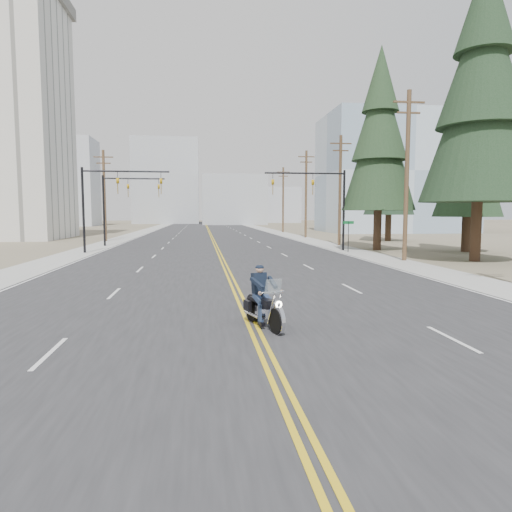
{
  "coord_description": "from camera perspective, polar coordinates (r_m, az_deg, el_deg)",
  "views": [
    {
      "loc": [
        -1.46,
        -6.9,
        3.29
      ],
      "look_at": [
        0.69,
        10.85,
        1.6
      ],
      "focal_mm": 32.0,
      "sensor_mm": 36.0,
      "label": 1
    }
  ],
  "objects": [
    {
      "name": "ground_plane",
      "position": [
        7.78,
        4.87,
        -19.63
      ],
      "size": [
        400.0,
        400.0,
        0.0
      ],
      "primitive_type": "plane",
      "color": "#776D56",
      "rests_on": "ground"
    },
    {
      "name": "road",
      "position": [
        76.98,
        -5.82,
        2.92
      ],
      "size": [
        20.0,
        200.0,
        0.01
      ],
      "primitive_type": "cube",
      "color": "#303033",
      "rests_on": "ground"
    },
    {
      "name": "sidewalk_left",
      "position": [
        77.62,
        -14.35,
        2.8
      ],
      "size": [
        3.0,
        200.0,
        0.01
      ],
      "primitive_type": "cube",
      "color": "#A5A5A0",
      "rests_on": "ground"
    },
    {
      "name": "sidewalk_right",
      "position": [
        78.05,
        2.66,
        2.98
      ],
      "size": [
        3.0,
        200.0,
        0.01
      ],
      "primitive_type": "cube",
      "color": "#A5A5A0",
      "rests_on": "ground"
    },
    {
      "name": "traffic_mast_left",
      "position": [
        39.65,
        -17.98,
        7.52
      ],
      "size": [
        7.1,
        0.26,
        7.0
      ],
      "color": "black",
      "rests_on": "ground"
    },
    {
      "name": "traffic_mast_right",
      "position": [
        40.31,
        8.18,
        7.68
      ],
      "size": [
        7.1,
        0.26,
        7.0
      ],
      "color": "black",
      "rests_on": "ground"
    },
    {
      "name": "traffic_mast_far",
      "position": [
        47.58,
        -16.53,
        7.08
      ],
      "size": [
        6.1,
        0.26,
        7.0
      ],
      "color": "black",
      "rests_on": "ground"
    },
    {
      "name": "street_sign",
      "position": [
        38.91,
        11.48,
        3.1
      ],
      "size": [
        0.9,
        0.06,
        2.62
      ],
      "color": "black",
      "rests_on": "ground"
    },
    {
      "name": "utility_pole_b",
      "position": [
        33.11,
        18.34,
        9.79
      ],
      "size": [
        2.2,
        0.3,
        11.5
      ],
      "color": "brown",
      "rests_on": "ground"
    },
    {
      "name": "utility_pole_c",
      "position": [
        47.08,
        10.46,
        8.28
      ],
      "size": [
        2.2,
        0.3,
        11.0
      ],
      "color": "brown",
      "rests_on": "ground"
    },
    {
      "name": "utility_pole_d",
      "position": [
        61.56,
        6.27,
        7.87
      ],
      "size": [
        2.2,
        0.3,
        11.5
      ],
      "color": "brown",
      "rests_on": "ground"
    },
    {
      "name": "utility_pole_e",
      "position": [
        78.19,
        3.41,
        7.18
      ],
      "size": [
        2.2,
        0.3,
        11.0
      ],
      "color": "brown",
      "rests_on": "ground"
    },
    {
      "name": "utility_pole_left",
      "position": [
        56.04,
        -18.42,
        7.36
      ],
      "size": [
        2.2,
        0.3,
        10.5
      ],
      "color": "brown",
      "rests_on": "ground"
    },
    {
      "name": "glass_building",
      "position": [
        84.13,
        16.8,
        9.74
      ],
      "size": [
        24.0,
        16.0,
        20.0
      ],
      "primitive_type": "cube",
      "color": "#9EB5CC",
      "rests_on": "ground"
    },
    {
      "name": "haze_bldg_a",
      "position": [
        126.66,
        -22.51,
        8.48
      ],
      "size": [
        14.0,
        12.0,
        22.0
      ],
      "primitive_type": "cube",
      "color": "#B7BCC6",
      "rests_on": "ground"
    },
    {
      "name": "haze_bldg_b",
      "position": [
        132.29,
        -2.82,
        7.0
      ],
      "size": [
        18.0,
        14.0,
        14.0
      ],
      "primitive_type": "cube",
      "color": "#ADB2B7",
      "rests_on": "ground"
    },
    {
      "name": "haze_bldg_c",
      "position": [
        124.17,
        12.73,
        7.9
      ],
      "size": [
        16.0,
        12.0,
        18.0
      ],
      "primitive_type": "cube",
      "color": "#B7BCC6",
      "rests_on": "ground"
    },
    {
      "name": "haze_bldg_d",
      "position": [
        147.6,
        -11.13,
        9.07
      ],
      "size": [
        20.0,
        15.0,
        26.0
      ],
      "primitive_type": "cube",
      "color": "#ADB2B7",
      "rests_on": "ground"
    },
    {
      "name": "haze_bldg_e",
      "position": [
        159.14,
        2.68,
        6.37
      ],
      "size": [
        14.0,
        14.0,
        12.0
      ],
      "primitive_type": "cube",
      "color": "#B7BCC6",
      "rests_on": "ground"
    },
    {
      "name": "haze_bldg_f",
      "position": [
        145.33,
        -26.61,
        6.69
      ],
      "size": [
        12.0,
        12.0,
        16.0
      ],
      "primitive_type": "cube",
      "color": "#ADB2B7",
      "rests_on": "ground"
    },
    {
      "name": "motorcyclist",
      "position": [
        13.09,
        1.01,
        -5.14
      ],
      "size": [
        1.61,
        2.48,
        1.79
      ],
      "primitive_type": null,
      "rotation": [
        0.0,
        0.0,
        3.44
      ],
      "color": "black",
      "rests_on": "ground"
    },
    {
      "name": "conifer_near",
      "position": [
        35.48,
        26.45,
        18.38
      ],
      "size": [
        7.63,
        7.63,
        20.19
      ],
      "rotation": [
        0.0,
        0.0,
        0.25
      ],
      "color": "#382619",
      "rests_on": "ground"
    },
    {
      "name": "conifer_mid",
      "position": [
        42.91,
        25.13,
        11.93
      ],
      "size": [
        5.58,
        5.58,
        14.89
      ],
      "rotation": [
        0.0,
        0.0,
        -0.34
      ],
      "color": "#382619",
      "rests_on": "ground"
    },
    {
      "name": "conifer_tall",
      "position": [
        42.45,
        15.21,
        14.51
      ],
      "size": [
        6.36,
        6.36,
        17.67
      ],
      "rotation": [
        0.0,
        0.0,
        -0.15
      ],
      "color": "#382619",
      "rests_on": "ground"
    },
    {
      "name": "conifer_far",
      "position": [
        56.15,
        16.38,
        10.89
      ],
      "size": [
        5.78,
        5.78,
        15.48
      ],
      "rotation": [
        0.0,
        0.0,
        0.33
      ],
      "color": "#382619",
      "rests_on": "ground"
    }
  ]
}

